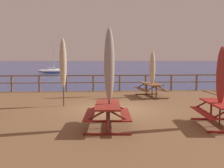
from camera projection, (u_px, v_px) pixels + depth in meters
ground_plane at (114, 127)px, 11.34m from camera, size 600.00×600.00×0.00m
wooden_deck at (114, 118)px, 11.30m from camera, size 16.24×12.95×0.78m
railing_waterside_far at (106, 80)px, 17.47m from camera, size 16.04×0.10×1.09m
picnic_table_front_left at (108, 110)px, 8.19m from camera, size 1.52×2.00×0.78m
picnic_table_back_left at (221, 109)px, 8.46m from camera, size 1.58×2.16×0.78m
picnic_table_mid_left at (151, 87)px, 14.89m from camera, size 1.58×2.25×0.78m
patio_umbrella_tall_back_left at (109, 65)px, 8.06m from camera, size 0.32×0.32×3.13m
patio_umbrella_short_front at (221, 76)px, 8.32m from camera, size 0.32×0.32×2.57m
patio_umbrella_tall_front at (152, 68)px, 14.81m from camera, size 0.32×0.32×2.58m
patio_umbrella_short_mid at (108, 68)px, 15.01m from camera, size 0.32×0.32×2.58m
patio_umbrella_tall_mid_right at (63, 63)px, 11.86m from camera, size 0.32×0.32×3.11m
sailboat_distant at (52, 71)px, 52.88m from camera, size 6.22×3.58×7.72m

